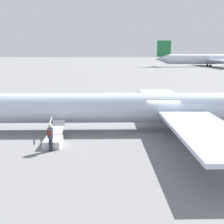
% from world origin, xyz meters
% --- Properties ---
extents(ground_plane, '(600.00, 600.00, 0.00)m').
position_xyz_m(ground_plane, '(0.00, 0.00, 0.00)').
color(ground_plane, slate).
extents(airplane_main, '(32.07, 24.77, 6.04)m').
position_xyz_m(airplane_main, '(-0.89, -0.08, 1.80)').
color(airplane_main, silver).
rests_on(airplane_main, ground).
extents(airplane_far_center, '(51.92, 39.97, 10.31)m').
position_xyz_m(airplane_far_center, '(-31.74, -105.14, 3.07)').
color(airplane_far_center, silver).
rests_on(airplane_far_center, ground).
extents(boarding_stairs, '(1.38, 4.09, 1.56)m').
position_xyz_m(boarding_stairs, '(7.58, 4.39, 0.36)').
color(boarding_stairs, silver).
rests_on(boarding_stairs, ground).
extents(passenger, '(0.36, 0.55, 1.74)m').
position_xyz_m(passenger, '(7.41, 5.90, 1.00)').
color(passenger, '#23232D').
rests_on(passenger, ground).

